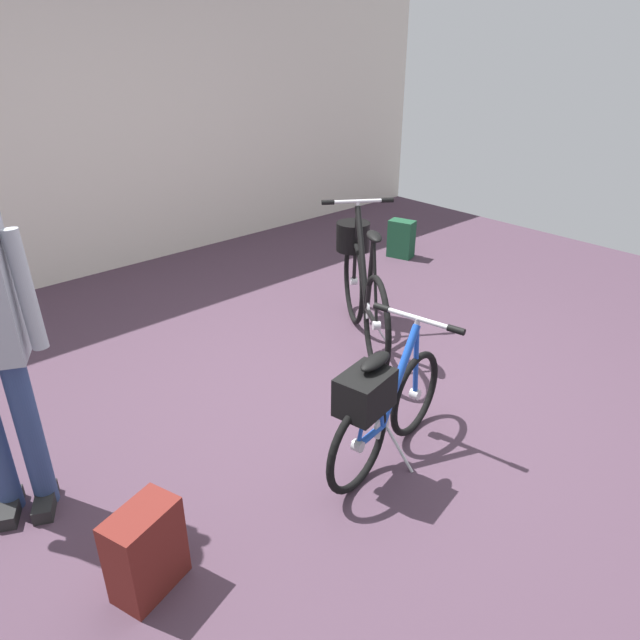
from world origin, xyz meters
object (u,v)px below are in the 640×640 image
Objects in this scene: display_bike_left at (361,280)px; backpack_on_floor at (401,239)px; handbag_on_floor at (145,550)px; folding_bike_foreground at (382,406)px.

backpack_on_floor is (1.58, 0.95, -0.27)m from display_bike_left.
display_bike_left reaches higher than handbag_on_floor.
folding_bike_foreground reaches higher than backpack_on_floor.
display_bike_left reaches higher than folding_bike_foreground.
display_bike_left is (0.99, 1.11, 0.08)m from folding_bike_foreground.
handbag_on_floor is (-1.29, 0.12, -0.17)m from folding_bike_foreground.
display_bike_left is at bearing -149.01° from backpack_on_floor.
folding_bike_foreground is 0.87× the size of display_bike_left.
folding_bike_foreground is at bearing -141.28° from backpack_on_floor.
handbag_on_floor reaches higher than backpack_on_floor.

